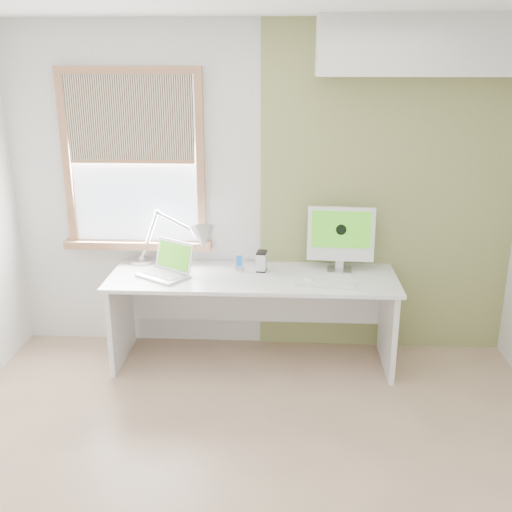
# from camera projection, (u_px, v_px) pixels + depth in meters

# --- Properties ---
(room) EXTENTS (4.04, 3.54, 2.64)m
(room) POSITION_uv_depth(u_px,v_px,m) (245.00, 264.00, 3.01)
(room) COLOR tan
(room) RESTS_ON ground
(accent_wall) EXTENTS (2.00, 0.02, 2.60)m
(accent_wall) POSITION_uv_depth(u_px,v_px,m) (388.00, 194.00, 4.61)
(accent_wall) COLOR olive
(accent_wall) RESTS_ON room
(soffit) EXTENTS (1.60, 0.40, 0.42)m
(soffit) POSITION_uv_depth(u_px,v_px,m) (432.00, 45.00, 4.10)
(soffit) COLOR white
(soffit) RESTS_ON room
(window) EXTENTS (1.20, 0.14, 1.42)m
(window) POSITION_uv_depth(u_px,v_px,m) (133.00, 162.00, 4.61)
(window) COLOR #9A6644
(window) RESTS_ON room
(desk) EXTENTS (2.20, 0.70, 0.73)m
(desk) POSITION_uv_depth(u_px,v_px,m) (253.00, 297.00, 4.62)
(desk) COLOR white
(desk) RESTS_ON room
(desk_lamp) EXTENTS (0.77, 0.42, 0.45)m
(desk_lamp) POSITION_uv_depth(u_px,v_px,m) (190.00, 240.00, 4.59)
(desk_lamp) COLOR silver
(desk_lamp) RESTS_ON desk
(laptop) EXTENTS (0.46, 0.44, 0.26)m
(laptop) POSITION_uv_depth(u_px,v_px,m) (168.00, 267.00, 4.50)
(laptop) COLOR silver
(laptop) RESTS_ON desk
(phone_dock) EXTENTS (0.09, 0.09, 0.14)m
(phone_dock) POSITION_uv_depth(u_px,v_px,m) (239.00, 266.00, 4.60)
(phone_dock) COLOR silver
(phone_dock) RESTS_ON desk
(external_drive) EXTENTS (0.09, 0.13, 0.15)m
(external_drive) POSITION_uv_depth(u_px,v_px,m) (262.00, 261.00, 4.60)
(external_drive) COLOR silver
(external_drive) RESTS_ON desk
(imac) EXTENTS (0.52, 0.18, 0.51)m
(imac) POSITION_uv_depth(u_px,v_px,m) (341.00, 235.00, 4.55)
(imac) COLOR silver
(imac) RESTS_ON desk
(keyboard) EXTENTS (0.47, 0.20, 0.02)m
(keyboard) POSITION_uv_depth(u_px,v_px,m) (326.00, 284.00, 4.31)
(keyboard) COLOR white
(keyboard) RESTS_ON desk
(mouse) EXTENTS (0.09, 0.12, 0.03)m
(mouse) POSITION_uv_depth(u_px,v_px,m) (309.00, 280.00, 4.37)
(mouse) COLOR white
(mouse) RESTS_ON desk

